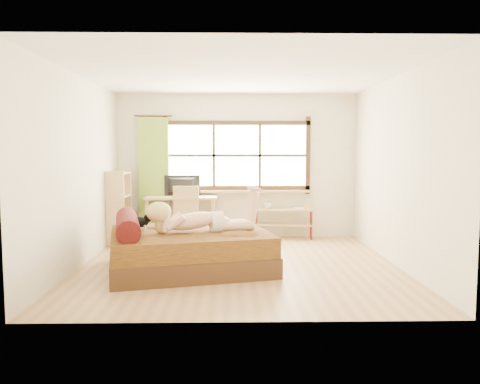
{
  "coord_description": "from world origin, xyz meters",
  "views": [
    {
      "loc": [
        -0.11,
        -6.6,
        1.63
      ],
      "look_at": [
        0.02,
        0.2,
        1.04
      ],
      "focal_mm": 35.0,
      "sensor_mm": 36.0,
      "label": 1
    }
  ],
  "objects_px": {
    "bed": "(186,249)",
    "kitten": "(138,221)",
    "desk": "(182,202)",
    "pipe_shelf": "(284,216)",
    "chair": "(185,212)",
    "bookshelf": "(119,207)",
    "woman": "(200,208)"
  },
  "relations": [
    {
      "from": "kitten",
      "to": "woman",
      "type": "bearing_deg",
      "value": -23.35
    },
    {
      "from": "chair",
      "to": "bookshelf",
      "type": "distance_m",
      "value": 1.17
    },
    {
      "from": "woman",
      "to": "bookshelf",
      "type": "distance_m",
      "value": 2.41
    },
    {
      "from": "chair",
      "to": "bookshelf",
      "type": "height_order",
      "value": "bookshelf"
    },
    {
      "from": "bed",
      "to": "pipe_shelf",
      "type": "relative_size",
      "value": 2.16
    },
    {
      "from": "kitten",
      "to": "desk",
      "type": "distance_m",
      "value": 2.09
    },
    {
      "from": "bed",
      "to": "woman",
      "type": "xyz_separation_m",
      "value": [
        0.2,
        -0.04,
        0.56
      ]
    },
    {
      "from": "woman",
      "to": "chair",
      "type": "bearing_deg",
      "value": 88.12
    },
    {
      "from": "desk",
      "to": "bed",
      "type": "bearing_deg",
      "value": -81.41
    },
    {
      "from": "woman",
      "to": "chair",
      "type": "relative_size",
      "value": 1.47
    },
    {
      "from": "kitten",
      "to": "chair",
      "type": "height_order",
      "value": "chair"
    },
    {
      "from": "bed",
      "to": "pipe_shelf",
      "type": "height_order",
      "value": "bed"
    },
    {
      "from": "desk",
      "to": "kitten",
      "type": "bearing_deg",
      "value": -99.47
    },
    {
      "from": "woman",
      "to": "pipe_shelf",
      "type": "xyz_separation_m",
      "value": [
        1.42,
        2.32,
        -0.44
      ]
    },
    {
      "from": "bed",
      "to": "pipe_shelf",
      "type": "bearing_deg",
      "value": 41.11
    },
    {
      "from": "bed",
      "to": "desk",
      "type": "bearing_deg",
      "value": 83.86
    },
    {
      "from": "chair",
      "to": "kitten",
      "type": "bearing_deg",
      "value": -104.87
    },
    {
      "from": "bed",
      "to": "kitten",
      "type": "relative_size",
      "value": 7.73
    },
    {
      "from": "woman",
      "to": "chair",
      "type": "xyz_separation_m",
      "value": [
        -0.38,
        1.85,
        -0.29
      ]
    },
    {
      "from": "bed",
      "to": "bookshelf",
      "type": "bearing_deg",
      "value": 113.08
    },
    {
      "from": "kitten",
      "to": "desk",
      "type": "height_order",
      "value": "desk"
    },
    {
      "from": "bed",
      "to": "woman",
      "type": "distance_m",
      "value": 0.6
    },
    {
      "from": "bed",
      "to": "kitten",
      "type": "distance_m",
      "value": 0.77
    },
    {
      "from": "woman",
      "to": "pipe_shelf",
      "type": "bearing_deg",
      "value": 45.03
    },
    {
      "from": "woman",
      "to": "pipe_shelf",
      "type": "distance_m",
      "value": 2.76
    },
    {
      "from": "kitten",
      "to": "chair",
      "type": "xyz_separation_m",
      "value": [
        0.49,
        1.7,
        -0.1
      ]
    },
    {
      "from": "kitten",
      "to": "pipe_shelf",
      "type": "relative_size",
      "value": 0.28
    },
    {
      "from": "bed",
      "to": "bookshelf",
      "type": "relative_size",
      "value": 1.93
    },
    {
      "from": "desk",
      "to": "pipe_shelf",
      "type": "distance_m",
      "value": 1.93
    },
    {
      "from": "kitten",
      "to": "bookshelf",
      "type": "bearing_deg",
      "value": 98.15
    },
    {
      "from": "desk",
      "to": "woman",
      "type": "bearing_deg",
      "value": -76.46
    },
    {
      "from": "woman",
      "to": "desk",
      "type": "relative_size",
      "value": 1.14
    }
  ]
}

